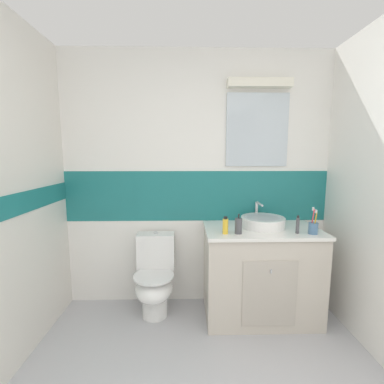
{
  "coord_description": "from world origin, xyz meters",
  "views": [
    {
      "loc": [
        -0.11,
        -0.23,
        1.51
      ],
      "look_at": [
        -0.06,
        1.83,
        1.22
      ],
      "focal_mm": 24.92,
      "sensor_mm": 36.0,
      "label": 1
    }
  ],
  "objects_px": {
    "sink_basin": "(263,222)",
    "soap_dispenser": "(238,226)",
    "deodorant_spray_can": "(225,226)",
    "toilet": "(155,278)",
    "toothpaste_tube_upright": "(298,225)",
    "toothbrush_cup": "(313,227)"
  },
  "relations": [
    {
      "from": "toothpaste_tube_upright",
      "to": "toothbrush_cup",
      "type": "bearing_deg",
      "value": -7.69
    },
    {
      "from": "soap_dispenser",
      "to": "toothpaste_tube_upright",
      "type": "xyz_separation_m",
      "value": [
        0.5,
        -0.0,
        0.0
      ]
    },
    {
      "from": "toilet",
      "to": "toothbrush_cup",
      "type": "height_order",
      "value": "toothbrush_cup"
    },
    {
      "from": "sink_basin",
      "to": "toothpaste_tube_upright",
      "type": "height_order",
      "value": "sink_basin"
    },
    {
      "from": "toothbrush_cup",
      "to": "toothpaste_tube_upright",
      "type": "bearing_deg",
      "value": 172.31
    },
    {
      "from": "toothbrush_cup",
      "to": "toothpaste_tube_upright",
      "type": "xyz_separation_m",
      "value": [
        -0.13,
        0.02,
        0.02
      ]
    },
    {
      "from": "sink_basin",
      "to": "toothpaste_tube_upright",
      "type": "xyz_separation_m",
      "value": [
        0.24,
        -0.21,
        0.02
      ]
    },
    {
      "from": "toilet",
      "to": "toothbrush_cup",
      "type": "bearing_deg",
      "value": -9.8
    },
    {
      "from": "toilet",
      "to": "deodorant_spray_can",
      "type": "distance_m",
      "value": 0.87
    },
    {
      "from": "sink_basin",
      "to": "toilet",
      "type": "xyz_separation_m",
      "value": [
        -1.0,
        0.01,
        -0.55
      ]
    },
    {
      "from": "sink_basin",
      "to": "toilet",
      "type": "height_order",
      "value": "sink_basin"
    },
    {
      "from": "soap_dispenser",
      "to": "deodorant_spray_can",
      "type": "distance_m",
      "value": 0.11
    },
    {
      "from": "toothbrush_cup",
      "to": "sink_basin",
      "type": "bearing_deg",
      "value": 148.15
    },
    {
      "from": "soap_dispenser",
      "to": "toothpaste_tube_upright",
      "type": "distance_m",
      "value": 0.5
    },
    {
      "from": "sink_basin",
      "to": "deodorant_spray_can",
      "type": "bearing_deg",
      "value": -151.3
    },
    {
      "from": "sink_basin",
      "to": "soap_dispenser",
      "type": "height_order",
      "value": "sink_basin"
    },
    {
      "from": "sink_basin",
      "to": "toothbrush_cup",
      "type": "distance_m",
      "value": 0.43
    },
    {
      "from": "toilet",
      "to": "toothpaste_tube_upright",
      "type": "xyz_separation_m",
      "value": [
        1.24,
        -0.22,
        0.57
      ]
    },
    {
      "from": "toilet",
      "to": "soap_dispenser",
      "type": "distance_m",
      "value": 0.95
    },
    {
      "from": "toothbrush_cup",
      "to": "soap_dispenser",
      "type": "bearing_deg",
      "value": 178.0
    },
    {
      "from": "toothpaste_tube_upright",
      "to": "sink_basin",
      "type": "bearing_deg",
      "value": 138.67
    },
    {
      "from": "sink_basin",
      "to": "soap_dispenser",
      "type": "xyz_separation_m",
      "value": [
        -0.26,
        -0.2,
        0.02
      ]
    }
  ]
}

